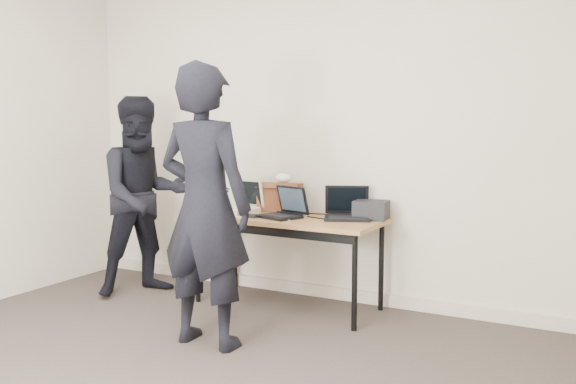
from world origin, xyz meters
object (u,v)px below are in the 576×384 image
Objects in this scene: desk at (286,224)px; person_typist at (205,206)px; laptop_beige at (238,206)px; person_observer at (144,196)px; equipment_box at (371,210)px; laptop_center at (284,210)px; laptop_right at (347,211)px; leather_satchel at (280,197)px.

person_typist is at bearing -93.35° from desk.
laptop_beige is 0.24× the size of person_observer.
laptop_beige is 1.62× the size of equipment_box.
laptop_center reaches higher than desk.
laptop_right is (0.93, 0.10, 0.00)m from laptop_beige.
laptop_right is 0.24× the size of person_typist.
leather_satchel is (0.29, 0.19, 0.07)m from laptop_beige.
laptop_beige is 0.83m from person_observer.
laptop_center is at bearing -95.62° from person_typist.
laptop_right is at bearing -117.14° from person_typist.
laptop_beige is at bearing -69.46° from person_typist.
person_typist reaches higher than laptop_right.
laptop_center is 0.94m from person_typist.
equipment_box is at bearing -122.67° from person_typist.
leather_satchel reaches higher than desk.
desk is 0.12m from laptop_center.
laptop_center is 1.27m from person_observer.
equipment_box is 0.15× the size of person_observer.
person_typist is (-0.10, -0.95, 0.25)m from desk.
desk is 3.99× the size of leather_satchel.
laptop_beige reaches higher than laptop_center.
laptop_center is 0.49m from laptop_right.
laptop_right is 1.75m from person_observer.
leather_satchel is at bearing -86.31° from person_typist.
person_observer is at bearing -32.89° from person_typist.
leather_satchel is at bearing -37.23° from person_observer.
laptop_center is 0.22× the size of person_typist.
leather_satchel is at bearing 143.24° from laptop_center.
person_observer is at bearing -167.02° from leather_satchel.
leather_satchel is (-0.18, 0.23, 0.19)m from desk.
person_typist reaches higher than laptop_beige.
person_typist is at bearing -94.94° from leather_satchel.
laptop_beige is 1.07m from person_typist.
person_observer is at bearing 169.31° from laptop_right.
person_typist is at bearing -75.99° from laptop_center.
desk is 0.67m from equipment_box.
person_observer is (-1.89, -0.40, 0.05)m from equipment_box.
equipment_box is at bearing -47.16° from person_observer.
equipment_box is at bearing 19.46° from desk.
laptop_center is (0.46, -0.06, -0.00)m from laptop_beige.
person_observer is (-1.16, 0.75, -0.07)m from person_typist.
laptop_center is 0.23× the size of person_observer.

